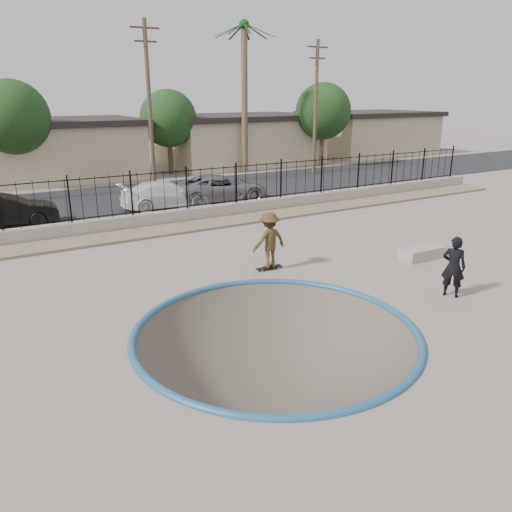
{
  "coord_description": "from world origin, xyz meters",
  "views": [
    {
      "loc": [
        -5.96,
        -10.21,
        5.55
      ],
      "look_at": [
        1.21,
        2.0,
        0.91
      ],
      "focal_mm": 35.0,
      "sensor_mm": 36.0,
      "label": 1
    }
  ],
  "objects": [
    {
      "name": "car_c",
      "position": [
        2.68,
        13.4,
        0.7
      ],
      "size": [
        4.68,
        2.16,
        1.33
      ],
      "primitive_type": "imported",
      "rotation": [
        0.0,
        0.0,
        1.5
      ],
      "color": "white",
      "rests_on": "street"
    },
    {
      "name": "rock_strip",
      "position": [
        0.0,
        9.2,
        0.06
      ],
      "size": [
        42.0,
        1.6,
        0.11
      ],
      "primitive_type": "cube",
      "color": "#9C8466",
      "rests_on": "ground"
    },
    {
      "name": "skateboard",
      "position": [
        2.27,
        2.96,
        0.07
      ],
      "size": [
        0.92,
        0.23,
        0.08
      ],
      "rotation": [
        0.0,
        0.0,
        0.0
      ],
      "color": "black",
      "rests_on": "ground"
    },
    {
      "name": "street",
      "position": [
        0.0,
        17.0,
        0.02
      ],
      "size": [
        90.0,
        8.0,
        0.04
      ],
      "primitive_type": "cube",
      "color": "black",
      "rests_on": "ground"
    },
    {
      "name": "ground",
      "position": [
        0.0,
        12.0,
        -1.1
      ],
      "size": [
        120.0,
        120.0,
        2.2
      ],
      "primitive_type": "cube",
      "color": "slate",
      "rests_on": "ground"
    },
    {
      "name": "skater",
      "position": [
        2.27,
        2.96,
        0.91
      ],
      "size": [
        1.21,
        0.74,
        1.83
      ],
      "primitive_type": "imported",
      "rotation": [
        0.0,
        0.0,
        3.2
      ],
      "color": "brown",
      "rests_on": "ground"
    },
    {
      "name": "house_center",
      "position": [
        0.0,
        26.5,
        1.97
      ],
      "size": [
        10.6,
        8.6,
        3.9
      ],
      "color": "tan",
      "rests_on": "ground"
    },
    {
      "name": "retaining_wall",
      "position": [
        0.0,
        10.3,
        0.3
      ],
      "size": [
        42.0,
        0.45,
        0.6
      ],
      "primitive_type": "cube",
      "color": "gray",
      "rests_on": "ground"
    },
    {
      "name": "bowl_pit",
      "position": [
        0.0,
        -1.0,
        0.0
      ],
      "size": [
        6.84,
        6.84,
        1.8
      ],
      "primitive_type": null,
      "color": "#4D423B",
      "rests_on": "ground"
    },
    {
      "name": "fence",
      "position": [
        0.0,
        10.3,
        1.5
      ],
      "size": [
        40.0,
        0.04,
        1.8
      ],
      "color": "black",
      "rests_on": "retaining_wall"
    },
    {
      "name": "house_east_far",
      "position": [
        28.0,
        26.5,
        1.97
      ],
      "size": [
        11.6,
        8.6,
        3.9
      ],
      "color": "tan",
      "rests_on": "ground"
    },
    {
      "name": "utility_pole_mid",
      "position": [
        4.0,
        19.0,
        4.96
      ],
      "size": [
        1.7,
        0.24,
        9.5
      ],
      "color": "#473323",
      "rests_on": "ground"
    },
    {
      "name": "street_tree_mid",
      "position": [
        7.0,
        24.0,
        3.84
      ],
      "size": [
        3.96,
        3.96,
        5.83
      ],
      "color": "#473323",
      "rests_on": "ground"
    },
    {
      "name": "street_tree_right",
      "position": [
        19.0,
        22.0,
        4.19
      ],
      "size": [
        4.32,
        4.32,
        6.36
      ],
      "color": "#473323",
      "rests_on": "ground"
    },
    {
      "name": "street_tree_left",
      "position": [
        -3.0,
        23.0,
        4.19
      ],
      "size": [
        4.32,
        4.32,
        6.36
      ],
      "color": "#473323",
      "rests_on": "ground"
    },
    {
      "name": "house_east",
      "position": [
        14.0,
        26.5,
        1.97
      ],
      "size": [
        12.6,
        8.6,
        3.9
      ],
      "color": "tan",
      "rests_on": "ground"
    },
    {
      "name": "car_b",
      "position": [
        -4.59,
        13.4,
        0.72
      ],
      "size": [
        4.25,
        1.83,
        1.36
      ],
      "primitive_type": "imported",
      "rotation": [
        0.0,
        0.0,
        1.47
      ],
      "color": "black",
      "rests_on": "street"
    },
    {
      "name": "utility_pole_right",
      "position": [
        16.0,
        19.0,
        4.7
      ],
      "size": [
        1.7,
        0.24,
        9.0
      ],
      "color": "#473323",
      "rests_on": "ground"
    },
    {
      "name": "car_d",
      "position": [
        5.72,
        13.41,
        0.74
      ],
      "size": [
        5.24,
        2.76,
        1.41
      ],
      "primitive_type": "imported",
      "rotation": [
        0.0,
        0.0,
        1.48
      ],
      "color": "gray",
      "rests_on": "street"
    },
    {
      "name": "videographer",
      "position": [
        5.57,
        -1.59,
        0.89
      ],
      "size": [
        0.69,
        0.77,
        1.77
      ],
      "primitive_type": "imported",
      "rotation": [
        0.0,
        0.0,
        2.1
      ],
      "color": "black",
      "rests_on": "ground"
    },
    {
      "name": "concrete_ledge",
      "position": [
        7.5,
        1.21,
        0.2
      ],
      "size": [
        1.63,
        0.76,
        0.4
      ],
      "primitive_type": "cube",
      "rotation": [
        0.0,
        0.0,
        -0.04
      ],
      "color": "gray",
      "rests_on": "ground"
    },
    {
      "name": "palm_right",
      "position": [
        12.0,
        22.0,
        7.33
      ],
      "size": [
        2.3,
        2.3,
        10.3
      ],
      "color": "brown",
      "rests_on": "ground"
    },
    {
      "name": "coping_ring",
      "position": [
        0.0,
        -1.0,
        0.0
      ],
      "size": [
        7.04,
        7.04,
        0.2
      ],
      "primitive_type": "torus",
      "color": "#26567D",
      "rests_on": "ground"
    }
  ]
}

